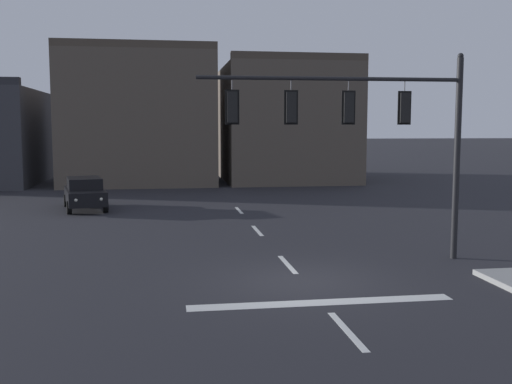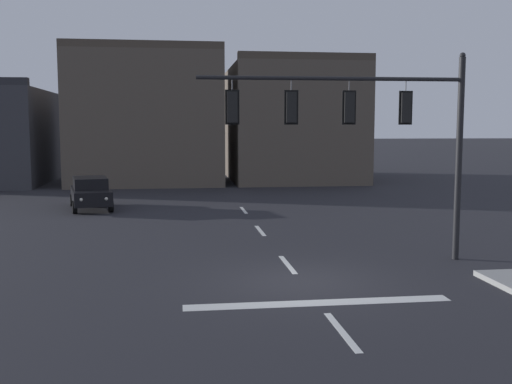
{
  "view_description": "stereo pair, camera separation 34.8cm",
  "coord_description": "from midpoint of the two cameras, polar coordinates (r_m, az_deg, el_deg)",
  "views": [
    {
      "loc": [
        -3.62,
        -15.36,
        4.13
      ],
      "look_at": [
        -0.97,
        2.01,
        2.23
      ],
      "focal_mm": 41.81,
      "sensor_mm": 36.0,
      "label": 1
    },
    {
      "loc": [
        -3.28,
        -15.41,
        4.13
      ],
      "look_at": [
        -0.97,
        2.01,
        2.23
      ],
      "focal_mm": 41.81,
      "sensor_mm": 36.0,
      "label": 2
    }
  ],
  "objects": [
    {
      "name": "car_lot_nearside",
      "position": [
        31.38,
        -16.37,
        -0.05
      ],
      "size": [
        2.65,
        4.67,
        1.61
      ],
      "color": "black",
      "rests_on": "ground"
    },
    {
      "name": "lane_centreline",
      "position": [
        18.2,
        2.49,
        -6.93
      ],
      "size": [
        0.16,
        26.4,
        0.01
      ],
      "color": "silver",
      "rests_on": "ground"
    },
    {
      "name": "signal_mast_near_side",
      "position": [
        18.5,
        10.09,
        6.79
      ],
      "size": [
        8.19,
        0.51,
        6.4
      ],
      "color": "black",
      "rests_on": "ground"
    },
    {
      "name": "stop_bar_paint",
      "position": [
        14.43,
        5.61,
        -10.47
      ],
      "size": [
        6.4,
        0.5,
        0.01
      ],
      "primitive_type": "cube",
      "color": "silver",
      "rests_on": "ground"
    },
    {
      "name": "building_row",
      "position": [
        46.39,
        -8.05,
        6.34
      ],
      "size": [
        30.79,
        13.72,
        9.88
      ],
      "color": "#38383D",
      "rests_on": "ground"
    },
    {
      "name": "ground_plane",
      "position": [
        16.3,
        3.86,
        -8.51
      ],
      "size": [
        400.0,
        400.0,
        0.0
      ],
      "primitive_type": "plane",
      "color": "#232328"
    }
  ]
}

